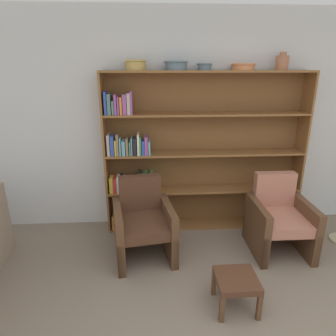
{
  "coord_description": "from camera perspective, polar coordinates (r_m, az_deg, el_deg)",
  "views": [
    {
      "loc": [
        -0.89,
        -1.15,
        2.08
      ],
      "look_at": [
        -0.68,
        2.14,
        0.95
      ],
      "focal_mm": 32.0,
      "sensor_mm": 36.0,
      "label": 1
    }
  ],
  "objects": [
    {
      "name": "bookshelf",
      "position": [
        3.84,
        3.61,
        2.23
      ],
      "size": [
        2.52,
        0.3,
        2.03
      ],
      "color": "brown",
      "rests_on": "ground"
    },
    {
      "name": "bowl_olive",
      "position": [
        3.63,
        -6.2,
        19.05
      ],
      "size": [
        0.25,
        0.25,
        0.12
      ],
      "color": "tan",
      "rests_on": "bookshelf"
    },
    {
      "name": "armchair_leather",
      "position": [
        3.45,
        -4.74,
        -10.42
      ],
      "size": [
        0.74,
        0.77,
        0.88
      ],
      "rotation": [
        0.0,
        0.0,
        3.3
      ],
      "color": "brown",
      "rests_on": "ground"
    },
    {
      "name": "wall_back",
      "position": [
        3.98,
        9.36,
        8.47
      ],
      "size": [
        12.0,
        0.06,
        2.75
      ],
      "color": "silver",
      "rests_on": "ground"
    },
    {
      "name": "bowl_slate",
      "position": [
        3.79,
        14.11,
        18.3
      ],
      "size": [
        0.29,
        0.29,
        0.08
      ],
      "color": "#C67547",
      "rests_on": "bookshelf"
    },
    {
      "name": "footstool",
      "position": [
        2.9,
        12.91,
        -20.48
      ],
      "size": [
        0.36,
        0.36,
        0.32
      ],
      "color": "brown",
      "rests_on": "ground"
    },
    {
      "name": "bowl_terracotta",
      "position": [
        3.64,
        1.54,
        19.04
      ],
      "size": [
        0.28,
        0.28,
        0.1
      ],
      "color": "slate",
      "rests_on": "bookshelf"
    },
    {
      "name": "bowl_sage",
      "position": [
        3.68,
        6.98,
        18.71
      ],
      "size": [
        0.18,
        0.18,
        0.08
      ],
      "color": "slate",
      "rests_on": "bookshelf"
    },
    {
      "name": "armchair_cushioned",
      "position": [
        3.76,
        20.39,
        -9.05
      ],
      "size": [
        0.64,
        0.68,
        0.88
      ],
      "rotation": [
        0.0,
        0.0,
        3.14
      ],
      "color": "brown",
      "rests_on": "ground"
    },
    {
      "name": "vase_tall",
      "position": [
        3.95,
        20.91,
        18.3
      ],
      "size": [
        0.15,
        0.15,
        0.2
      ],
      "color": "#A36647",
      "rests_on": "bookshelf"
    }
  ]
}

